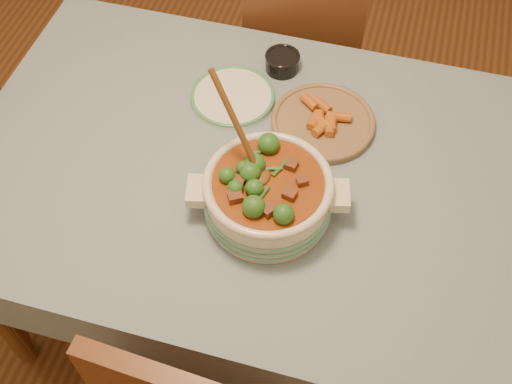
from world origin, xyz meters
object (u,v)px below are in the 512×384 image
at_px(condiment_bowl, 282,61).
at_px(fried_plate, 323,121).
at_px(white_plate, 233,97).
at_px(stew_casserole, 268,193).
at_px(chair_far, 299,55).
at_px(dining_table, 266,189).

distance_m(condiment_bowl, fried_plate, 0.26).
relative_size(white_plate, condiment_bowl, 2.71).
bearing_deg(white_plate, condiment_bowl, 56.44).
relative_size(stew_casserole, chair_far, 0.47).
bearing_deg(chair_far, stew_casserole, 82.60).
relative_size(dining_table, fried_plate, 5.01).
xyz_separation_m(white_plate, chair_far, (0.09, 0.52, -0.27)).
distance_m(stew_casserole, chair_far, 0.95).
distance_m(stew_casserole, fried_plate, 0.34).
distance_m(dining_table, stew_casserole, 0.22).
relative_size(white_plate, chair_far, 0.38).
bearing_deg(fried_plate, chair_far, 108.44).
bearing_deg(chair_far, dining_table, 80.91).
bearing_deg(condiment_bowl, dining_table, -82.22).
xyz_separation_m(fried_plate, chair_far, (-0.18, 0.55, -0.28)).
height_order(dining_table, white_plate, white_plate).
bearing_deg(condiment_bowl, white_plate, -123.56).
distance_m(white_plate, chair_far, 0.60).
bearing_deg(fried_plate, stew_casserole, -103.16).
height_order(dining_table, stew_casserole, stew_casserole).
relative_size(stew_casserole, condiment_bowl, 3.42).
relative_size(dining_table, condiment_bowl, 13.93).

